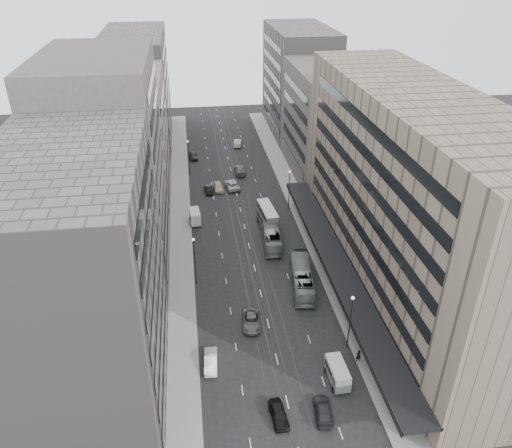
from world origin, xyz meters
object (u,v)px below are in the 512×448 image
sedan_2 (252,321)px  bus_far (271,234)px  bus_near (302,277)px  double_decker (267,217)px  panel_van (195,216)px  vw_microbus (338,373)px  sedan_0 (279,414)px  sedan_1 (211,361)px  pedestrian (358,356)px

sedan_2 → bus_far: bearing=79.8°
bus_near → double_decker: bearing=-75.0°
bus_far → panel_van: size_ratio=2.79×
vw_microbus → panel_van: 45.17m
bus_near → sedan_0: 25.50m
bus_near → panel_van: (-15.80, 22.59, -0.28)m
vw_microbus → sedan_0: vw_microbus is taller
double_decker → sedan_1: double_decker is taller
bus_near → pedestrian: size_ratio=6.66×
bus_near → sedan_0: (-8.02, -24.18, -0.98)m
panel_van → sedan_1: size_ratio=0.93×
panel_van → sedan_2: (6.84, -30.64, -0.71)m
double_decker → sedan_0: size_ratio=1.90×
panel_van → sedan_2: bearing=-82.4°
bus_far → sedan_2: 22.58m
sedan_1 → pedestrian: pedestrian is taller
panel_van → pedestrian: panel_van is taller
pedestrian → sedan_2: bearing=-41.0°
double_decker → pedestrian: 36.15m
panel_van → sedan_2: size_ratio=0.82×
double_decker → sedan_1: 36.01m
bus_near → sedan_2: bearing=49.5°
panel_van → sedan_0: size_ratio=0.99×
bus_far → sedan_1: 31.24m
sedan_1 → pedestrian: 18.80m
panel_van → sedan_2: panel_van is taller
sedan_0 → sedan_1: sedan_1 is taller
sedan_0 → sedan_1: size_ratio=0.94×
double_decker → vw_microbus: 38.46m
bus_far → double_decker: bearing=-85.3°
bus_far → pedestrian: bus_far is taller
bus_far → panel_van: 16.06m
sedan_1 → vw_microbus: bearing=-13.5°
bus_far → pedestrian: bearing=107.1°
vw_microbus → pedestrian: 4.50m
sedan_0 → pedestrian: pedestrian is taller
sedan_1 → sedan_2: 9.28m
bus_far → sedan_1: bus_far is taller
sedan_0 → panel_van: bearing=95.1°
double_decker → pedestrian: size_ratio=4.44×
bus_near → vw_microbus: size_ratio=2.59×
bus_far → vw_microbus: size_ratio=2.51×
bus_far → double_decker: size_ratio=1.46×
bus_far → sedan_0: size_ratio=2.78×
bus_near → sedan_0: bearing=79.2°
double_decker → sedan_2: size_ratio=1.57×
vw_microbus → sedan_0: 9.24m
bus_near → panel_van: bearing=-47.5°
double_decker → sedan_0: bearing=-102.6°
bus_near → sedan_2: 12.08m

